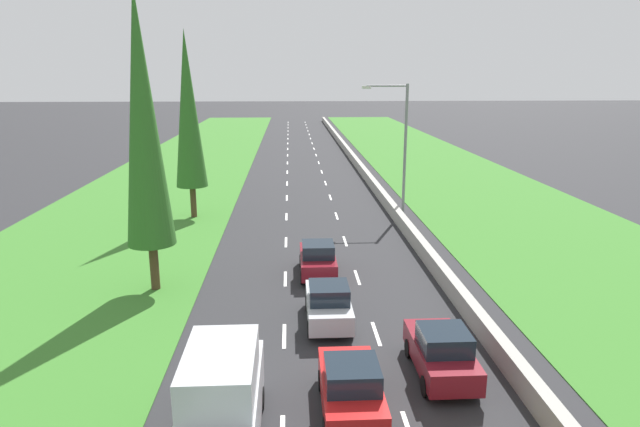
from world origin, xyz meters
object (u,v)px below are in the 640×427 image
at_px(silver_van_left_lane, 223,397).
at_px(poplar_tree_third, 188,110).
at_px(maroon_hatchback_right_lane, 441,352).
at_px(poplar_tree_second, 143,120).
at_px(silver_hatchback_centre_lane, 328,304).
at_px(red_hatchback_centre_lane, 351,388).
at_px(street_light_mast, 401,139).
at_px(maroon_hatchback_centre_lane, 318,259).

height_order(silver_van_left_lane, poplar_tree_third, poplar_tree_third).
height_order(maroon_hatchback_right_lane, poplar_tree_second, poplar_tree_second).
xyz_separation_m(silver_hatchback_centre_lane, poplar_tree_second, (-7.68, 3.99, 6.88)).
relative_size(red_hatchback_centre_lane, poplar_tree_third, 0.31).
xyz_separation_m(silver_van_left_lane, poplar_tree_second, (-4.40, 11.18, 6.31)).
bearing_deg(street_light_mast, silver_hatchback_centre_lane, -109.34).
distance_m(red_hatchback_centre_lane, silver_van_left_lane, 3.75).
xyz_separation_m(poplar_tree_second, poplar_tree_third, (-0.45, 13.23, -0.41)).
xyz_separation_m(maroon_hatchback_right_lane, poplar_tree_third, (-11.53, 21.30, 6.46)).
relative_size(maroon_hatchback_centre_lane, poplar_tree_third, 0.31).
bearing_deg(silver_van_left_lane, street_light_mast, 69.14).
bearing_deg(silver_van_left_lane, poplar_tree_second, 111.49).
bearing_deg(silver_van_left_lane, silver_hatchback_centre_lane, 65.50).
distance_m(silver_hatchback_centre_lane, street_light_mast, 19.35).
distance_m(red_hatchback_centre_lane, street_light_mast, 24.92).
xyz_separation_m(maroon_hatchback_centre_lane, poplar_tree_third, (-7.98, 11.80, 6.46)).
distance_m(red_hatchback_centre_lane, maroon_hatchback_centre_lane, 11.43).
height_order(poplar_tree_second, street_light_mast, poplar_tree_second).
bearing_deg(silver_hatchback_centre_lane, poplar_tree_second, 152.51).
bearing_deg(silver_van_left_lane, poplar_tree_third, 101.24).
bearing_deg(street_light_mast, maroon_hatchback_centre_lane, -117.33).
height_order(red_hatchback_centre_lane, silver_van_left_lane, silver_van_left_lane).
relative_size(silver_van_left_lane, street_light_mast, 0.54).
relative_size(red_hatchback_centre_lane, silver_hatchback_centre_lane, 1.00).
distance_m(red_hatchback_centre_lane, poplar_tree_second, 14.48).
distance_m(red_hatchback_centre_lane, silver_hatchback_centre_lane, 6.00).
relative_size(maroon_hatchback_centre_lane, street_light_mast, 0.43).
height_order(maroon_hatchback_centre_lane, poplar_tree_third, poplar_tree_third).
relative_size(red_hatchback_centre_lane, street_light_mast, 0.43).
relative_size(silver_hatchback_centre_lane, street_light_mast, 0.43).
bearing_deg(silver_hatchback_centre_lane, poplar_tree_third, 115.25).
bearing_deg(street_light_mast, poplar_tree_third, -177.78).
bearing_deg(poplar_tree_third, silver_van_left_lane, -78.76).
xyz_separation_m(silver_van_left_lane, street_light_mast, (9.52, 24.97, 3.83)).
bearing_deg(maroon_hatchback_right_lane, silver_van_left_lane, -155.04).
bearing_deg(maroon_hatchback_centre_lane, maroon_hatchback_right_lane, -69.53).
height_order(maroon_hatchback_centre_lane, poplar_tree_second, poplar_tree_second).
bearing_deg(maroon_hatchback_right_lane, maroon_hatchback_centre_lane, 110.47).
bearing_deg(silver_van_left_lane, maroon_hatchback_centre_lane, 76.06).
bearing_deg(silver_hatchback_centre_lane, maroon_hatchback_right_lane, -50.18).
xyz_separation_m(silver_hatchback_centre_lane, maroon_hatchback_right_lane, (3.40, -4.08, 0.00)).
height_order(silver_van_left_lane, maroon_hatchback_right_lane, silver_van_left_lane).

